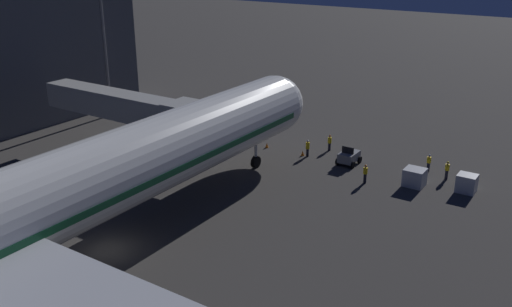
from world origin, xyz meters
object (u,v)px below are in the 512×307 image
(ground_crew_marshaller_fwd, at_px, (365,173))
(apron_floodlight_mast, at_px, (103,29))
(traffic_cone_nose_port, at_px, (303,153))
(traffic_cone_nose_starboard, at_px, (267,145))
(jet_bridge, at_px, (133,108))
(ground_crew_near_nose_gear, at_px, (308,147))
(ground_crew_by_belt_loader, at_px, (447,170))
(baggage_tug_lead, at_px, (349,157))
(ground_crew_under_port_wing, at_px, (330,142))
(baggage_container_near_belt, at_px, (467,183))
(baggage_container_mid_row, at_px, (415,177))
(ground_crew_by_tug, at_px, (429,162))

(ground_crew_marshaller_fwd, bearing_deg, apron_floodlight_mast, -3.94)
(traffic_cone_nose_port, bearing_deg, traffic_cone_nose_starboard, 0.00)
(jet_bridge, distance_m, traffic_cone_nose_starboard, 14.84)
(ground_crew_near_nose_gear, bearing_deg, apron_floodlight_mast, 1.47)
(ground_crew_near_nose_gear, distance_m, ground_crew_by_belt_loader, 13.85)
(apron_floodlight_mast, relative_size, baggage_tug_lead, 7.93)
(jet_bridge, distance_m, ground_crew_by_belt_loader, 30.37)
(ground_crew_near_nose_gear, height_order, ground_crew_by_belt_loader, ground_crew_by_belt_loader)
(ground_crew_near_nose_gear, bearing_deg, ground_crew_under_port_wing, -110.90)
(baggage_container_near_belt, bearing_deg, ground_crew_marshaller_fwd, 20.89)
(baggage_tug_lead, bearing_deg, baggage_container_near_belt, 177.92)
(apron_floodlight_mast, relative_size, ground_crew_near_nose_gear, 10.44)
(baggage_container_mid_row, bearing_deg, baggage_tug_lead, -12.59)
(baggage_tug_lead, distance_m, baggage_container_mid_row, 7.41)
(ground_crew_by_belt_loader, distance_m, traffic_cone_nose_port, 14.41)
(ground_crew_near_nose_gear, distance_m, ground_crew_under_port_wing, 3.06)
(ground_crew_under_port_wing, distance_m, traffic_cone_nose_port, 3.40)
(jet_bridge, distance_m, ground_crew_near_nose_gear, 17.96)
(traffic_cone_nose_starboard, bearing_deg, jet_bridge, 52.12)
(baggage_container_mid_row, xyz_separation_m, ground_crew_by_belt_loader, (-2.04, -3.03, 0.19))
(jet_bridge, bearing_deg, ground_crew_marshaller_fwd, -159.85)
(ground_crew_by_belt_loader, height_order, ground_crew_under_port_wing, ground_crew_by_belt_loader)
(ground_crew_under_port_wing, relative_size, ground_crew_by_tug, 0.98)
(baggage_container_mid_row, bearing_deg, ground_crew_under_port_wing, -21.14)
(baggage_tug_lead, height_order, traffic_cone_nose_starboard, baggage_tug_lead)
(apron_floodlight_mast, relative_size, traffic_cone_nose_starboard, 34.26)
(baggage_container_near_belt, height_order, traffic_cone_nose_starboard, baggage_container_near_belt)
(baggage_container_near_belt, xyz_separation_m, ground_crew_marshaller_fwd, (8.26, 3.15, 0.19))
(ground_crew_by_belt_loader, height_order, traffic_cone_nose_starboard, ground_crew_by_belt_loader)
(apron_floodlight_mast, height_order, traffic_cone_nose_starboard, apron_floodlight_mast)
(apron_floodlight_mast, distance_m, ground_crew_under_port_wing, 31.16)
(ground_crew_near_nose_gear, height_order, traffic_cone_nose_starboard, ground_crew_near_nose_gear)
(jet_bridge, bearing_deg, ground_crew_by_tug, -151.31)
(baggage_tug_lead, relative_size, ground_crew_near_nose_gear, 1.32)
(jet_bridge, xyz_separation_m, ground_crew_marshaller_fwd, (-21.16, -7.76, -4.67))
(traffic_cone_nose_starboard, bearing_deg, ground_crew_near_nose_gear, -179.38)
(traffic_cone_nose_port, bearing_deg, ground_crew_by_tug, -166.93)
(ground_crew_under_port_wing, relative_size, traffic_cone_nose_port, 3.17)
(baggage_container_near_belt, relative_size, ground_crew_by_belt_loader, 0.91)
(baggage_container_near_belt, height_order, traffic_cone_nose_port, baggage_container_near_belt)
(traffic_cone_nose_port, bearing_deg, jet_bridge, 40.25)
(jet_bridge, bearing_deg, traffic_cone_nose_port, -139.75)
(baggage_container_near_belt, height_order, ground_crew_by_belt_loader, ground_crew_by_belt_loader)
(baggage_container_near_belt, xyz_separation_m, traffic_cone_nose_starboard, (20.93, 0.00, -0.53))
(jet_bridge, height_order, baggage_tug_lead, jet_bridge)
(baggage_tug_lead, height_order, ground_crew_by_belt_loader, baggage_tug_lead)
(ground_crew_marshaller_fwd, bearing_deg, ground_crew_by_tug, -123.55)
(ground_crew_by_tug, bearing_deg, traffic_cone_nose_port, 13.07)
(jet_bridge, xyz_separation_m, traffic_cone_nose_starboard, (-8.49, -10.91, -5.39))
(jet_bridge, relative_size, baggage_tug_lead, 8.26)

